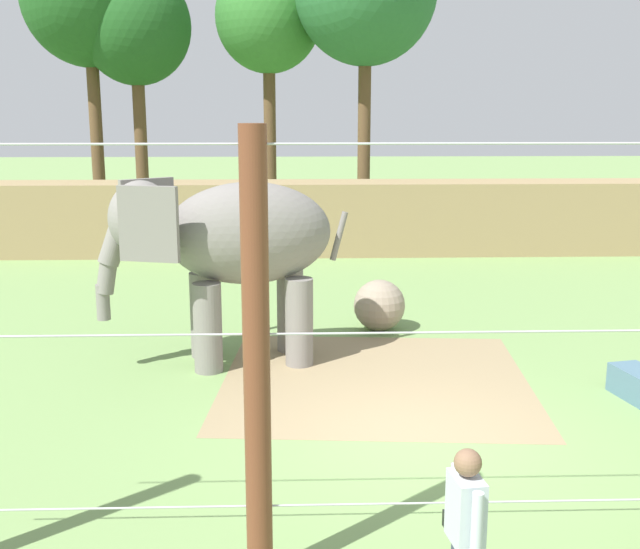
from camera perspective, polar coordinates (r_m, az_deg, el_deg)
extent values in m
plane|color=#759956|center=(10.50, 7.21, -11.82)|extent=(120.00, 120.00, 0.00)
cube|color=#937F5B|center=(12.49, 4.09, -7.74)|extent=(5.17, 5.03, 0.01)
cube|color=#997F56|center=(23.07, 2.12, 4.22)|extent=(36.00, 1.80, 2.12)
cylinder|color=gray|center=(12.77, -8.27, -3.89)|extent=(0.47, 0.47, 1.49)
cylinder|color=gray|center=(13.56, -8.55, -2.95)|extent=(0.47, 0.47, 1.49)
cylinder|color=gray|center=(12.97, -1.54, -3.51)|extent=(0.47, 0.47, 1.49)
cylinder|color=gray|center=(13.75, -2.21, -2.61)|extent=(0.47, 0.47, 1.49)
ellipsoid|color=gray|center=(12.93, -5.25, 3.06)|extent=(3.00, 1.99, 1.70)
ellipsoid|color=gray|center=(12.78, -13.02, 4.04)|extent=(1.26, 1.35, 1.23)
cube|color=gray|center=(12.15, -12.52, 3.65)|extent=(0.95, 0.34, 1.17)
cube|color=gray|center=(13.41, -12.57, 4.43)|extent=(0.84, 0.65, 1.17)
cylinder|color=gray|center=(12.86, -14.97, 2.00)|extent=(0.58, 0.43, 0.67)
cylinder|color=gray|center=(12.95, -15.42, -0.06)|extent=(0.42, 0.35, 0.62)
cylinder|color=gray|center=(13.05, -15.69, -1.97)|extent=(0.26, 0.26, 0.59)
cylinder|color=gray|center=(13.23, 1.40, 2.85)|extent=(0.34, 0.17, 0.85)
sphere|color=gray|center=(15.07, 4.40, -2.28)|extent=(1.00, 1.00, 1.00)
cylinder|color=brown|center=(6.76, -4.69, -6.75)|extent=(0.24, 0.24, 4.13)
cylinder|color=#B7B7BC|center=(7.46, 11.19, -16.14)|extent=(11.51, 0.02, 0.02)
cylinder|color=#B7B7BC|center=(6.85, 11.74, -4.17)|extent=(11.51, 0.02, 0.02)
cylinder|color=#B7B7BC|center=(6.59, 12.35, 9.41)|extent=(11.51, 0.02, 0.02)
cube|color=silver|center=(6.46, 10.69, -16.66)|extent=(0.27, 0.39, 0.56)
sphere|color=#846047|center=(6.28, 10.83, -13.45)|extent=(0.22, 0.22, 0.22)
cylinder|color=silver|center=(6.26, 11.48, -17.67)|extent=(0.10, 0.10, 0.54)
cylinder|color=silver|center=(6.66, 9.95, -15.70)|extent=(0.10, 0.10, 0.54)
cube|color=black|center=(6.75, 9.15, -17.36)|extent=(0.03, 0.07, 0.14)
cylinder|color=brown|center=(28.87, -16.10, 9.28)|extent=(0.44, 0.44, 6.05)
cylinder|color=brown|center=(28.42, -13.02, 8.72)|extent=(0.44, 0.44, 5.37)
ellipsoid|color=#1E511E|center=(28.51, -13.45, 17.37)|extent=(3.80, 3.80, 3.99)
cylinder|color=brown|center=(28.75, -3.69, 9.48)|extent=(0.44, 0.44, 5.82)
ellipsoid|color=#33752D|center=(28.89, -3.82, 18.44)|extent=(3.76, 3.76, 3.95)
cylinder|color=brown|center=(27.22, 3.26, 9.63)|extent=(0.44, 0.44, 6.10)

